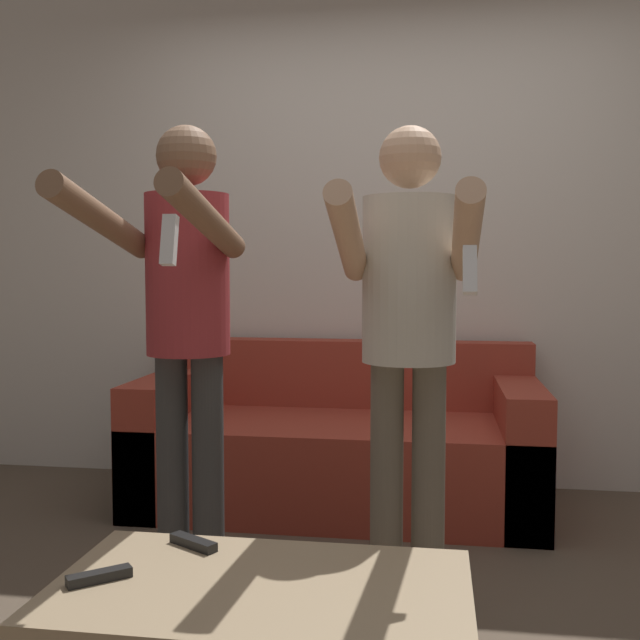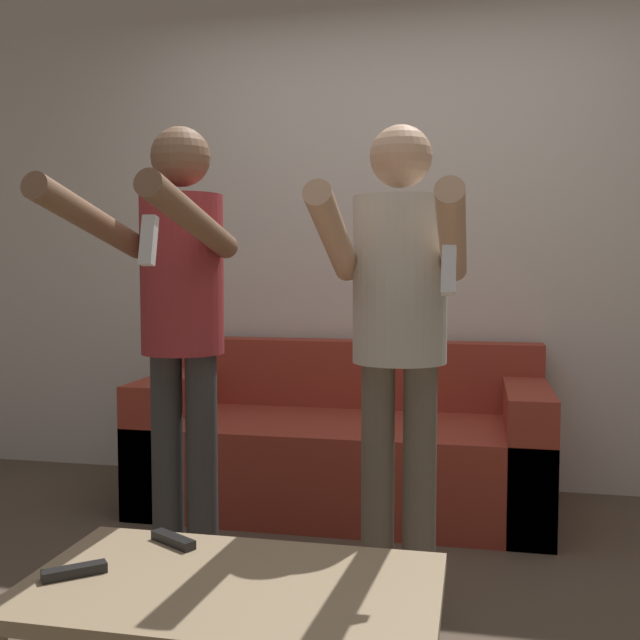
% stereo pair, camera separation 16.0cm
% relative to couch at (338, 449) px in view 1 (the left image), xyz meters
% --- Properties ---
extents(ground_plane, '(14.00, 14.00, 0.00)m').
position_rel_couch_xyz_m(ground_plane, '(0.22, -1.19, -0.27)').
color(ground_plane, brown).
extents(wall_back, '(6.40, 0.06, 2.70)m').
position_rel_couch_xyz_m(wall_back, '(0.22, 0.46, 1.08)').
color(wall_back, silver).
rests_on(wall_back, ground_plane).
extents(couch, '(1.90, 0.85, 0.77)m').
position_rel_couch_xyz_m(couch, '(0.00, 0.00, 0.00)').
color(couch, '#9E3828').
rests_on(couch, ground_plane).
extents(person_standing_left, '(0.40, 0.79, 1.63)m').
position_rel_couch_xyz_m(person_standing_left, '(-0.37, -1.12, 0.73)').
color(person_standing_left, '#383838').
rests_on(person_standing_left, ground_plane).
extents(person_standing_right, '(0.42, 0.67, 1.60)m').
position_rel_couch_xyz_m(person_standing_right, '(0.37, -1.10, 0.72)').
color(person_standing_right, '#6B6051').
rests_on(person_standing_right, ground_plane).
extents(coffee_table, '(0.98, 0.57, 0.41)m').
position_rel_couch_xyz_m(coffee_table, '(0.06, -1.88, 0.10)').
color(coffee_table, tan).
rests_on(coffee_table, ground_plane).
extents(remote_near, '(0.14, 0.12, 0.02)m').
position_rel_couch_xyz_m(remote_near, '(-0.32, -1.92, 0.15)').
color(remote_near, black).
rests_on(remote_near, coffee_table).
extents(remote_far, '(0.15, 0.11, 0.02)m').
position_rel_couch_xyz_m(remote_far, '(-0.17, -1.68, 0.15)').
color(remote_far, black).
rests_on(remote_far, coffee_table).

